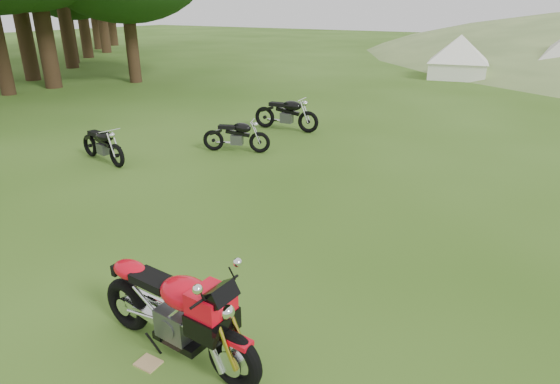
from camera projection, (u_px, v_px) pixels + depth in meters
The scene contains 8 objects.
ground at pixel (249, 260), 6.79m from camera, with size 120.00×120.00×0.00m, color #2C5111.
treeline at pixel (116, 65), 28.24m from camera, with size 28.00×32.00×14.00m, color black, non-canonical shape.
sport_motorcycle at pixel (174, 305), 4.74m from camera, with size 2.08×0.52×1.25m, color red, non-canonical shape.
plywood_board at pixel (148, 363), 4.83m from camera, with size 0.25×0.20×0.02m, color tan.
vintage_moto_a at pixel (102, 143), 10.86m from camera, with size 1.70×0.39×0.89m, color black, non-canonical shape.
vintage_moto_b at pixel (236, 135), 11.60m from camera, with size 1.66×0.38×0.87m, color black, non-canonical shape.
vintage_moto_d at pixel (286, 113), 13.58m from camera, with size 1.96×0.45×1.03m, color black, non-canonical shape.
tent_left at pixel (459, 54), 23.04m from camera, with size 2.63×2.63×2.28m, color white, non-canonical shape.
Camera 1 is at (3.42, -4.86, 3.46)m, focal length 30.00 mm.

